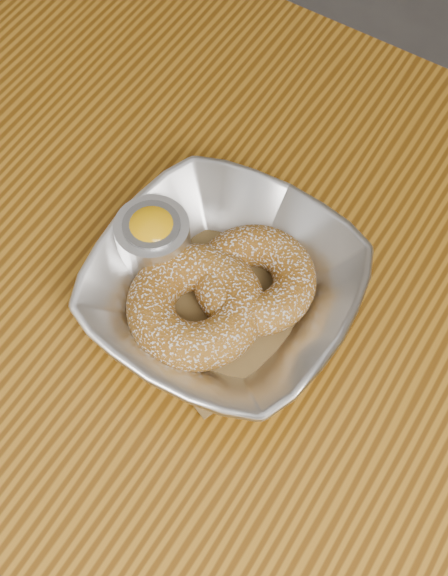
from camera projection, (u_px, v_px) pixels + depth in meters
The scene contains 7 objects.
ground_plane at pixel (213, 559), 1.28m from camera, with size 4.00×4.00×0.00m, color #565659.
table at pixel (204, 415), 0.72m from camera, with size 1.20×0.80×0.75m.
serving_bowl at pixel (224, 291), 0.64m from camera, with size 0.21×0.21×0.05m, color silver.
parchment at pixel (224, 301), 0.65m from camera, with size 0.14×0.14×0.00m, color brown.
donut_back at pixel (255, 279), 0.64m from camera, with size 0.10×0.10×0.03m, color brown.
donut_front at pixel (196, 306), 0.62m from camera, with size 0.11×0.11×0.04m, color brown.
ramekin at pixel (153, 240), 0.65m from camera, with size 0.06×0.06×0.06m.
Camera 1 is at (0.15, -0.21, 1.33)m, focal length 50.00 mm.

